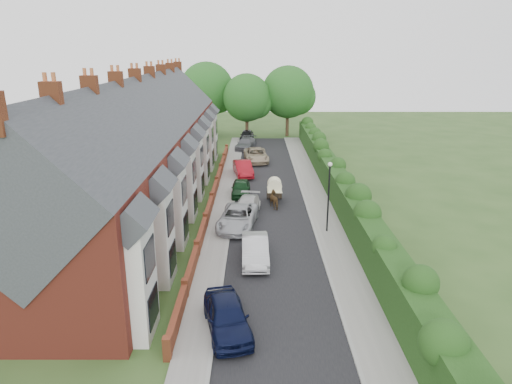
{
  "coord_description": "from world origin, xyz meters",
  "views": [
    {
      "loc": [
        -1.63,
        -26.18,
        12.48
      ],
      "look_at": [
        -1.65,
        6.63,
        2.2
      ],
      "focal_mm": 32.0,
      "sensor_mm": 36.0,
      "label": 1
    }
  ],
  "objects_px": {
    "car_beige": "(256,155)",
    "horse": "(275,200)",
    "car_silver_a": "(255,250)",
    "car_green": "(241,188)",
    "car_navy": "(227,316)",
    "car_silver_b": "(238,217)",
    "car_grey": "(246,144)",
    "horse_cart": "(275,188)",
    "car_black": "(247,135)",
    "lamppost": "(329,188)",
    "car_white": "(247,207)",
    "car_red": "(243,168)"
  },
  "relations": [
    {
      "from": "car_beige",
      "to": "car_grey",
      "type": "distance_m",
      "value": 6.99
    },
    {
      "from": "car_beige",
      "to": "car_grey",
      "type": "xyz_separation_m",
      "value": [
        -1.35,
        6.86,
        -0.04
      ]
    },
    {
      "from": "car_grey",
      "to": "car_silver_a",
      "type": "bearing_deg",
      "value": -75.9
    },
    {
      "from": "car_navy",
      "to": "car_silver_b",
      "type": "distance_m",
      "value": 12.92
    },
    {
      "from": "horse",
      "to": "car_white",
      "type": "bearing_deg",
      "value": 12.12
    },
    {
      "from": "car_silver_b",
      "to": "horse_cart",
      "type": "relative_size",
      "value": 1.93
    },
    {
      "from": "car_silver_b",
      "to": "car_grey",
      "type": "distance_m",
      "value": 27.36
    },
    {
      "from": "car_silver_a",
      "to": "horse_cart",
      "type": "relative_size",
      "value": 1.61
    },
    {
      "from": "car_black",
      "to": "horse",
      "type": "bearing_deg",
      "value": -78.75
    },
    {
      "from": "lamppost",
      "to": "car_red",
      "type": "distance_m",
      "value": 16.8
    },
    {
      "from": "car_navy",
      "to": "horse",
      "type": "xyz_separation_m",
      "value": [
        2.9,
        17.16,
        -0.08
      ]
    },
    {
      "from": "horse_cart",
      "to": "car_white",
      "type": "bearing_deg",
      "value": -124.36
    },
    {
      "from": "car_navy",
      "to": "car_grey",
      "type": "height_order",
      "value": "car_navy"
    },
    {
      "from": "car_beige",
      "to": "horse",
      "type": "bearing_deg",
      "value": -89.97
    },
    {
      "from": "lamppost",
      "to": "car_white",
      "type": "distance_m",
      "value": 7.34
    },
    {
      "from": "car_silver_b",
      "to": "horse",
      "type": "bearing_deg",
      "value": 62.43
    },
    {
      "from": "car_navy",
      "to": "car_grey",
      "type": "distance_m",
      "value": 40.28
    },
    {
      "from": "car_white",
      "to": "car_black",
      "type": "xyz_separation_m",
      "value": [
        -0.63,
        30.91,
        0.08
      ]
    },
    {
      "from": "car_navy",
      "to": "car_red",
      "type": "height_order",
      "value": "car_navy"
    },
    {
      "from": "car_silver_b",
      "to": "car_red",
      "type": "xyz_separation_m",
      "value": [
        0.0,
        14.33,
        0.01
      ]
    },
    {
      "from": "car_silver_a",
      "to": "car_green",
      "type": "xyz_separation_m",
      "value": [
        -1.3,
        13.2,
        -0.06
      ]
    },
    {
      "from": "car_white",
      "to": "car_black",
      "type": "distance_m",
      "value": 30.91
    },
    {
      "from": "car_white",
      "to": "horse",
      "type": "relative_size",
      "value": 2.74
    },
    {
      "from": "car_black",
      "to": "horse_cart",
      "type": "bearing_deg",
      "value": -78.39
    },
    {
      "from": "lamppost",
      "to": "car_red",
      "type": "xyz_separation_m",
      "value": [
        -6.4,
        15.33,
        -2.52
      ]
    },
    {
      "from": "car_navy",
      "to": "car_white",
      "type": "bearing_deg",
      "value": 74.51
    },
    {
      "from": "car_navy",
      "to": "car_green",
      "type": "relative_size",
      "value": 1.12
    },
    {
      "from": "car_silver_b",
      "to": "car_grey",
      "type": "height_order",
      "value": "car_silver_b"
    },
    {
      "from": "car_navy",
      "to": "car_silver_a",
      "type": "height_order",
      "value": "car_navy"
    },
    {
      "from": "car_white",
      "to": "car_silver_b",
      "type": "bearing_deg",
      "value": -95.98
    },
    {
      "from": "car_navy",
      "to": "car_black",
      "type": "bearing_deg",
      "value": 76.79
    },
    {
      "from": "lamppost",
      "to": "car_white",
      "type": "height_order",
      "value": "lamppost"
    },
    {
      "from": "car_grey",
      "to": "horse",
      "type": "relative_size",
      "value": 3.04
    },
    {
      "from": "car_green",
      "to": "horse",
      "type": "distance_m",
      "value": 4.45
    },
    {
      "from": "car_silver_a",
      "to": "car_beige",
      "type": "relative_size",
      "value": 0.82
    },
    {
      "from": "car_white",
      "to": "car_black",
      "type": "bearing_deg",
      "value": 98.45
    },
    {
      "from": "lamppost",
      "to": "horse_cart",
      "type": "distance_m",
      "value": 8.14
    },
    {
      "from": "car_white",
      "to": "horse",
      "type": "height_order",
      "value": "horse"
    },
    {
      "from": "car_silver_b",
      "to": "car_green",
      "type": "relative_size",
      "value": 1.34
    },
    {
      "from": "lamppost",
      "to": "horse_cart",
      "type": "xyz_separation_m",
      "value": [
        -3.47,
        7.05,
        -2.12
      ]
    },
    {
      "from": "car_silver_a",
      "to": "car_silver_b",
      "type": "relative_size",
      "value": 0.83
    },
    {
      "from": "car_grey",
      "to": "car_black",
      "type": "xyz_separation_m",
      "value": [
        0.0,
        6.24,
        0.0
      ]
    },
    {
      "from": "car_silver_b",
      "to": "car_black",
      "type": "height_order",
      "value": "car_silver_b"
    },
    {
      "from": "car_red",
      "to": "car_beige",
      "type": "height_order",
      "value": "car_beige"
    },
    {
      "from": "car_navy",
      "to": "car_beige",
      "type": "bearing_deg",
      "value": 74.48
    },
    {
      "from": "car_silver_b",
      "to": "car_white",
      "type": "distance_m",
      "value": 2.77
    },
    {
      "from": "car_white",
      "to": "car_green",
      "type": "height_order",
      "value": "car_green"
    },
    {
      "from": "car_beige",
      "to": "horse_cart",
      "type": "height_order",
      "value": "horse_cart"
    },
    {
      "from": "car_silver_a",
      "to": "car_black",
      "type": "distance_m",
      "value": 39.22
    },
    {
      "from": "car_silver_b",
      "to": "horse_cart",
      "type": "xyz_separation_m",
      "value": [
        2.93,
        6.05,
        0.41
      ]
    }
  ]
}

